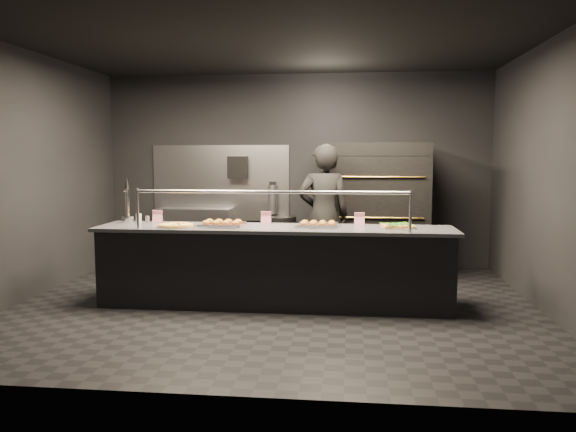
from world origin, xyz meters
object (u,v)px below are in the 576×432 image
(fire_extinguisher, at_px, (273,199))
(slider_tray_a, at_px, (222,224))
(pizza_oven, at_px, (373,209))
(trash_bin, at_px, (281,242))
(round_pizza, at_px, (176,225))
(service_counter, at_px, (274,266))
(towel_dispenser, at_px, (238,167))
(worker, at_px, (323,215))
(beer_tap, at_px, (128,210))
(square_pizza, at_px, (398,226))
(slider_tray_b, at_px, (318,225))
(prep_shelf, at_px, (195,237))

(fire_extinguisher, distance_m, slider_tray_a, 2.44)
(pizza_oven, bearing_deg, slider_tray_a, -133.04)
(trash_bin, bearing_deg, round_pizza, -111.48)
(service_counter, relative_size, fire_extinguisher, 8.12)
(towel_dispenser, relative_size, worker, 0.19)
(pizza_oven, relative_size, trash_bin, 2.39)
(fire_extinguisher, distance_m, worker, 1.57)
(beer_tap, relative_size, round_pizza, 1.22)
(pizza_oven, distance_m, trash_bin, 1.54)
(fire_extinguisher, bearing_deg, square_pizza, -53.05)
(pizza_oven, xyz_separation_m, worker, (-0.69, -0.81, -0.02))
(towel_dispenser, distance_m, fire_extinguisher, 0.74)
(slider_tray_b, relative_size, worker, 0.27)
(service_counter, relative_size, towel_dispenser, 11.71)
(slider_tray_a, height_order, slider_tray_b, slider_tray_a)
(slider_tray_a, xyz_separation_m, slider_tray_b, (1.10, 0.07, -0.00))
(pizza_oven, relative_size, square_pizza, 4.44)
(trash_bin, xyz_separation_m, worker, (0.71, -1.13, 0.54))
(service_counter, relative_size, slider_tray_b, 7.96)
(pizza_oven, bearing_deg, slider_tray_b, -110.62)
(towel_dispenser, bearing_deg, pizza_oven, -13.14)
(service_counter, height_order, round_pizza, service_counter)
(prep_shelf, relative_size, slider_tray_b, 2.33)
(pizza_oven, distance_m, towel_dispenser, 2.23)
(fire_extinguisher, bearing_deg, service_counter, -81.70)
(prep_shelf, distance_m, round_pizza, 2.53)
(pizza_oven, height_order, square_pizza, pizza_oven)
(service_counter, relative_size, slider_tray_a, 7.33)
(pizza_oven, xyz_separation_m, slider_tray_a, (-1.80, -1.93, -0.02))
(beer_tap, xyz_separation_m, round_pizza, (0.70, -0.32, -0.14))
(slider_tray_b, bearing_deg, round_pizza, -174.52)
(beer_tap, distance_m, slider_tray_b, 2.33)
(trash_bin, bearing_deg, slider_tray_b, -72.22)
(round_pizza, distance_m, square_pizza, 2.53)
(pizza_oven, distance_m, worker, 1.06)
(prep_shelf, bearing_deg, towel_dispenser, 5.71)
(fire_extinguisher, relative_size, slider_tray_a, 0.90)
(fire_extinguisher, height_order, beer_tap, beer_tap)
(prep_shelf, xyz_separation_m, slider_tray_a, (1.00, -2.35, 0.50))
(beer_tap, height_order, slider_tray_a, beer_tap)
(pizza_oven, distance_m, round_pizza, 3.07)
(beer_tap, height_order, worker, worker)
(service_counter, bearing_deg, trash_bin, 95.15)
(beer_tap, distance_m, square_pizza, 3.23)
(worker, bearing_deg, slider_tray_a, 36.14)
(service_counter, xyz_separation_m, trash_bin, (-0.20, 2.22, -0.07))
(fire_extinguisher, distance_m, slider_tray_b, 2.51)
(prep_shelf, height_order, towel_dispenser, towel_dispenser)
(service_counter, bearing_deg, fire_extinguisher, 98.30)
(service_counter, xyz_separation_m, fire_extinguisher, (-0.35, 2.40, 0.60))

